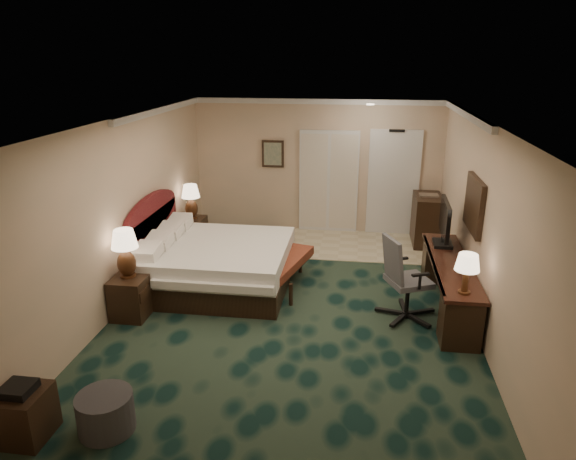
# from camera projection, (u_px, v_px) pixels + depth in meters

# --- Properties ---
(floor) EXTENTS (5.00, 7.50, 0.00)m
(floor) POSITION_uv_depth(u_px,v_px,m) (293.00, 313.00, 7.38)
(floor) COLOR black
(floor) RESTS_ON ground
(ceiling) EXTENTS (5.00, 7.50, 0.00)m
(ceiling) POSITION_uv_depth(u_px,v_px,m) (293.00, 123.00, 6.50)
(ceiling) COLOR silver
(ceiling) RESTS_ON wall_back
(wall_back) EXTENTS (5.00, 0.00, 2.70)m
(wall_back) POSITION_uv_depth(u_px,v_px,m) (317.00, 167.00, 10.45)
(wall_back) COLOR #B4A48C
(wall_back) RESTS_ON ground
(wall_front) EXTENTS (5.00, 0.00, 2.70)m
(wall_front) POSITION_uv_depth(u_px,v_px,m) (220.00, 399.00, 3.43)
(wall_front) COLOR #B4A48C
(wall_front) RESTS_ON ground
(wall_left) EXTENTS (0.00, 7.50, 2.70)m
(wall_left) POSITION_uv_depth(u_px,v_px,m) (118.00, 216.00, 7.27)
(wall_left) COLOR #B4A48C
(wall_left) RESTS_ON ground
(wall_right) EXTENTS (0.00, 7.50, 2.70)m
(wall_right) POSITION_uv_depth(u_px,v_px,m) (485.00, 232.00, 6.61)
(wall_right) COLOR #B4A48C
(wall_right) RESTS_ON ground
(crown_molding) EXTENTS (5.00, 7.50, 0.10)m
(crown_molding) POSITION_uv_depth(u_px,v_px,m) (293.00, 127.00, 6.51)
(crown_molding) COLOR silver
(crown_molding) RESTS_ON wall_back
(tile_patch) EXTENTS (3.20, 1.70, 0.01)m
(tile_patch) POSITION_uv_depth(u_px,v_px,m) (358.00, 245.00, 9.97)
(tile_patch) COLOR #B8AD88
(tile_patch) RESTS_ON ground
(headboard) EXTENTS (0.12, 2.00, 1.40)m
(headboard) POSITION_uv_depth(u_px,v_px,m) (153.00, 236.00, 8.41)
(headboard) COLOR #440914
(headboard) RESTS_ON ground
(entry_door) EXTENTS (1.02, 0.06, 2.18)m
(entry_door) POSITION_uv_depth(u_px,v_px,m) (393.00, 184.00, 10.32)
(entry_door) COLOR silver
(entry_door) RESTS_ON ground
(closet_doors) EXTENTS (1.20, 0.06, 2.10)m
(closet_doors) POSITION_uv_depth(u_px,v_px,m) (329.00, 182.00, 10.48)
(closet_doors) COLOR #BCB5A6
(closet_doors) RESTS_ON ground
(wall_art) EXTENTS (0.45, 0.06, 0.55)m
(wall_art) POSITION_uv_depth(u_px,v_px,m) (273.00, 154.00, 10.45)
(wall_art) COLOR #52695C
(wall_art) RESTS_ON wall_back
(wall_mirror) EXTENTS (0.05, 0.95, 0.75)m
(wall_mirror) POSITION_uv_depth(u_px,v_px,m) (474.00, 205.00, 7.11)
(wall_mirror) COLOR white
(wall_mirror) RESTS_ON wall_right
(bed) EXTENTS (2.21, 2.04, 0.70)m
(bed) POSITION_uv_depth(u_px,v_px,m) (218.00, 265.00, 8.16)
(bed) COLOR white
(bed) RESTS_ON ground
(nightstand_near) EXTENTS (0.48, 0.54, 0.59)m
(nightstand_near) POSITION_uv_depth(u_px,v_px,m) (131.00, 297.00, 7.21)
(nightstand_near) COLOR black
(nightstand_near) RESTS_ON ground
(nightstand_far) EXTENTS (0.44, 0.51, 0.56)m
(nightstand_far) POSITION_uv_depth(u_px,v_px,m) (193.00, 232.00, 9.88)
(nightstand_far) COLOR black
(nightstand_far) RESTS_ON ground
(lamp_near) EXTENTS (0.44, 0.44, 0.69)m
(lamp_near) POSITION_uv_depth(u_px,v_px,m) (126.00, 253.00, 7.03)
(lamp_near) COLOR #301D0D
(lamp_near) RESTS_ON nightstand_near
(lamp_far) EXTENTS (0.42, 0.42, 0.65)m
(lamp_far) POSITION_uv_depth(u_px,v_px,m) (191.00, 201.00, 9.71)
(lamp_far) COLOR #301D0D
(lamp_far) RESTS_ON nightstand_far
(bed_bench) EXTENTS (0.84, 1.50, 0.48)m
(bed_bench) POSITION_uv_depth(u_px,v_px,m) (284.00, 273.00, 8.13)
(bed_bench) COLOR maroon
(bed_bench) RESTS_ON ground
(ottoman) EXTENTS (0.72, 0.72, 0.39)m
(ottoman) POSITION_uv_depth(u_px,v_px,m) (106.00, 413.00, 5.03)
(ottoman) COLOR #313234
(ottoman) RESTS_ON ground
(side_table) EXTENTS (0.47, 0.47, 0.51)m
(side_table) POSITION_uv_depth(u_px,v_px,m) (23.00, 415.00, 4.92)
(side_table) COLOR black
(side_table) RESTS_ON ground
(desk) EXTENTS (0.54, 2.49, 0.72)m
(desk) POSITION_uv_depth(u_px,v_px,m) (448.00, 285.00, 7.42)
(desk) COLOR black
(desk) RESTS_ON ground
(tv) EXTENTS (0.11, 0.90, 0.70)m
(tv) POSITION_uv_depth(u_px,v_px,m) (444.00, 224.00, 7.86)
(tv) COLOR black
(tv) RESTS_ON desk
(desk_lamp) EXTENTS (0.35, 0.35, 0.53)m
(desk_lamp) POSITION_uv_depth(u_px,v_px,m) (466.00, 274.00, 6.28)
(desk_lamp) COLOR #301D0D
(desk_lamp) RESTS_ON desk
(desk_chair) EXTENTS (0.91, 0.89, 1.21)m
(desk_chair) POSITION_uv_depth(u_px,v_px,m) (409.00, 277.00, 7.08)
(desk_chair) COLOR #44454C
(desk_chair) RESTS_ON ground
(minibar) EXTENTS (0.51, 0.91, 0.96)m
(minibar) POSITION_uv_depth(u_px,v_px,m) (427.00, 220.00, 9.93)
(minibar) COLOR black
(minibar) RESTS_ON ground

